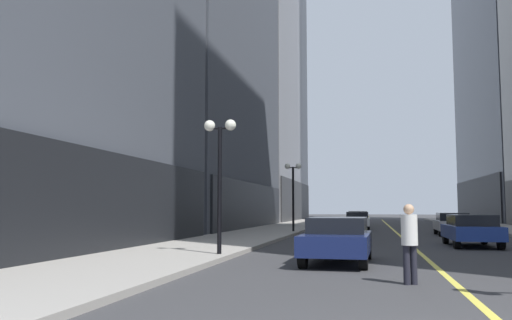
% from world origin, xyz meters
% --- Properties ---
extents(ground_plane, '(200.00, 200.00, 0.00)m').
position_xyz_m(ground_plane, '(0.00, 35.00, 0.00)').
color(ground_plane, '#38383A').
extents(sidewalk_left, '(4.50, 78.00, 0.15)m').
position_xyz_m(sidewalk_left, '(-8.25, 35.00, 0.07)').
color(sidewalk_left, '#9E9991').
rests_on(sidewalk_left, ground).
extents(lane_centre_stripe, '(0.16, 70.00, 0.01)m').
position_xyz_m(lane_centre_stripe, '(0.00, 35.00, 0.00)').
color(lane_centre_stripe, '#E5D64C').
rests_on(lane_centre_stripe, ground).
extents(building_left_mid, '(11.89, 24.00, 29.19)m').
position_xyz_m(building_left_mid, '(-16.34, 34.50, 14.53)').
color(building_left_mid, '#4C515B').
rests_on(building_left_mid, ground).
extents(building_left_far, '(12.56, 26.00, 40.77)m').
position_xyz_m(building_left_far, '(-16.68, 60.00, 20.30)').
color(building_left_far, gray).
rests_on(building_left_far, ground).
extents(car_navy, '(1.96, 4.30, 1.32)m').
position_xyz_m(car_navy, '(-2.65, 9.94, 0.72)').
color(car_navy, '#141E4C').
rests_on(car_navy, ground).
extents(car_blue, '(1.87, 4.49, 1.32)m').
position_xyz_m(car_blue, '(2.41, 17.87, 0.72)').
color(car_blue, navy).
rests_on(car_blue, ground).
extents(car_silver, '(1.93, 4.47, 1.32)m').
position_xyz_m(car_silver, '(3.00, 27.15, 0.72)').
color(car_silver, '#B7B7BC').
rests_on(car_silver, ground).
extents(car_white, '(1.77, 4.53, 1.32)m').
position_xyz_m(car_white, '(-2.57, 34.43, 0.72)').
color(car_white, silver).
rests_on(car_white, ground).
extents(car_yellow, '(2.05, 4.41, 1.32)m').
position_xyz_m(car_yellow, '(-2.76, 44.08, 0.72)').
color(car_yellow, yellow).
rests_on(car_yellow, ground).
extents(pedestrian_in_white_shirt, '(0.44, 0.44, 1.68)m').
position_xyz_m(pedestrian_in_white_shirt, '(-0.93, 5.89, 0.97)').
color(pedestrian_in_white_shirt, black).
rests_on(pedestrian_in_white_shirt, ground).
extents(street_lamp_left_near, '(1.06, 0.36, 4.43)m').
position_xyz_m(street_lamp_left_near, '(-6.40, 10.58, 3.26)').
color(street_lamp_left_near, black).
rests_on(street_lamp_left_near, ground).
extents(street_lamp_left_far, '(1.06, 0.36, 4.43)m').
position_xyz_m(street_lamp_left_far, '(-6.40, 27.54, 3.26)').
color(street_lamp_left_far, black).
rests_on(street_lamp_left_far, ground).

